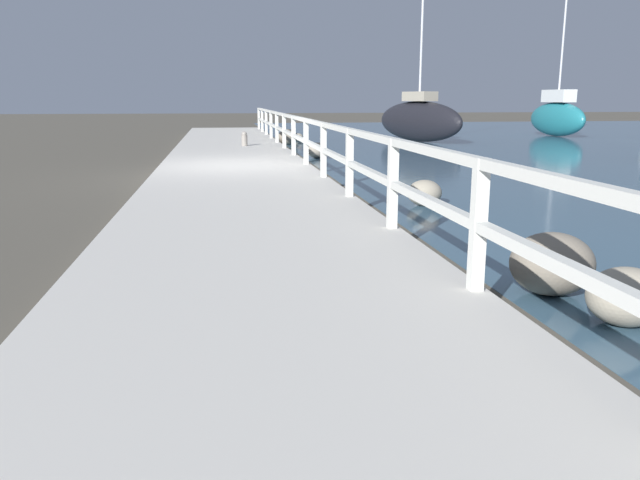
{
  "coord_description": "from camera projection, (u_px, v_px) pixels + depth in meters",
  "views": [
    {
      "loc": [
        -0.32,
        -13.48,
        1.64
      ],
      "look_at": [
        1.27,
        -3.48,
        -0.66
      ],
      "focal_mm": 35.0,
      "sensor_mm": 36.0,
      "label": 1
    }
  ],
  "objects": [
    {
      "name": "railing",
      "position": [
        306.0,
        133.0,
        13.43
      ],
      "size": [
        0.1,
        32.5,
        0.98
      ],
      "color": "silver",
      "rests_on": "dock_walkway"
    },
    {
      "name": "sailboat_teal",
      "position": [
        557.0,
        116.0,
        27.73
      ],
      "size": [
        1.07,
        4.17,
        7.93
      ],
      "rotation": [
        0.0,
        0.0,
        0.04
      ],
      "color": "#1E707A",
      "rests_on": "water_surface"
    },
    {
      "name": "dock_walkway",
      "position": [
        236.0,
        171.0,
        13.37
      ],
      "size": [
        3.25,
        36.0,
        0.25
      ],
      "color": "beige",
      "rests_on": "ground"
    },
    {
      "name": "ground_plane",
      "position": [
        236.0,
        177.0,
        13.39
      ],
      "size": [
        120.0,
        120.0,
        0.0
      ],
      "primitive_type": "plane",
      "color": "#4C473D"
    },
    {
      "name": "boulder_near_dock",
      "position": [
        288.0,
        137.0,
        22.82
      ],
      "size": [
        0.74,
        0.66,
        0.55
      ],
      "color": "slate",
      "rests_on": "ground"
    },
    {
      "name": "boulder_upstream",
      "position": [
        552.0,
        264.0,
        5.31
      ],
      "size": [
        0.72,
        0.65,
        0.54
      ],
      "color": "slate",
      "rests_on": "ground"
    },
    {
      "name": "boulder_downstream",
      "position": [
        298.0,
        137.0,
        24.59
      ],
      "size": [
        0.41,
        0.37,
        0.31
      ],
      "color": "gray",
      "rests_on": "ground"
    },
    {
      "name": "sailboat_black",
      "position": [
        419.0,
        120.0,
        24.21
      ],
      "size": [
        2.53,
        5.1,
        8.07
      ],
      "rotation": [
        0.0,
        0.0,
        0.33
      ],
      "color": "black",
      "rests_on": "water_surface"
    },
    {
      "name": "boulder_far_strip",
      "position": [
        626.0,
        297.0,
        4.59
      ],
      "size": [
        0.59,
        0.53,
        0.44
      ],
      "color": "gray",
      "rests_on": "ground"
    },
    {
      "name": "mooring_bollard",
      "position": [
        244.0,
        139.0,
        18.81
      ],
      "size": [
        0.18,
        0.18,
        0.43
      ],
      "color": "gray",
      "rests_on": "dock_walkway"
    },
    {
      "name": "boulder_mid_strip",
      "position": [
        317.0,
        150.0,
        17.61
      ],
      "size": [
        0.58,
        0.52,
        0.43
      ],
      "color": "gray",
      "rests_on": "ground"
    },
    {
      "name": "boulder_water_edge",
      "position": [
        425.0,
        193.0,
        9.75
      ],
      "size": [
        0.54,
        0.49,
        0.41
      ],
      "color": "gray",
      "rests_on": "ground"
    }
  ]
}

